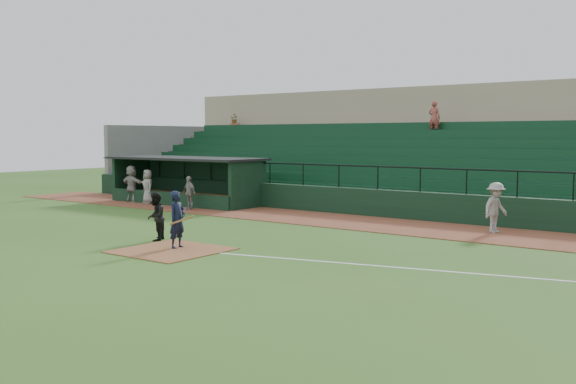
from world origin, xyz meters
The scene contains 12 objects.
ground centered at (0.00, 0.00, 0.00)m, with size 90.00×90.00×0.00m, color #2E531B.
warning_track centered at (0.00, 8.00, 0.01)m, with size 40.00×4.00×0.03m, color brown.
home_plate_dirt centered at (0.00, -1.00, 0.01)m, with size 3.00×3.00×0.03m, color brown.
foul_line centered at (8.00, 1.20, 0.01)m, with size 18.00×0.09×0.01m, color white.
stadium_structure centered at (0.00, 16.46, 2.30)m, with size 38.00×13.08×6.40m.
dugout centered at (-9.75, 9.56, 1.33)m, with size 8.90×3.20×2.42m.
batter_at_plate centered at (-0.13, -0.61, 0.91)m, with size 1.06×0.73×1.82m.
umpire centered at (-1.86, 0.03, 0.82)m, with size 0.80×0.62×1.64m, color black.
runner centered at (6.78, 8.48, 0.94)m, with size 1.18×0.68×1.83m, color gray.
dugout_player_a centered at (-7.46, 7.09, 0.82)m, with size 0.93×0.39×1.59m, color gray.
dugout_player_b centered at (-11.10, 7.70, 0.91)m, with size 0.86×0.56×1.76m, color gray.
dugout_player_c centered at (-12.44, 7.76, 1.00)m, with size 1.80×0.57×1.95m, color #A29C98.
Camera 1 is at (14.59, -14.49, 3.53)m, focal length 40.08 mm.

